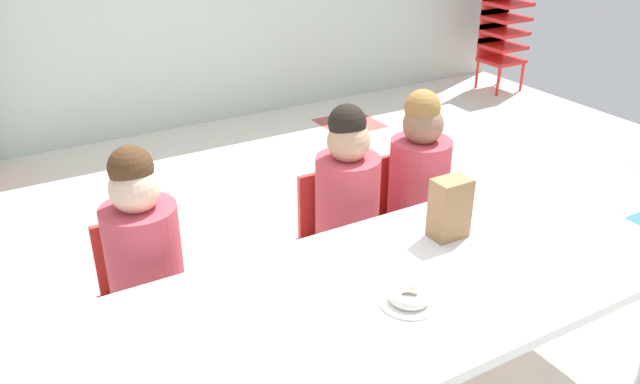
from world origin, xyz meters
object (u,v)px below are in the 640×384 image
at_px(seated_child_near_camera, 142,246).
at_px(donut_powdered_on_plate, 409,295).
at_px(craft_table, 384,301).
at_px(seated_child_middle_seat, 346,193).
at_px(seated_child_far_right, 418,174).
at_px(paper_bag_brown, 450,208).
at_px(kid_chair_red_stack, 502,22).
at_px(paper_plate_near_edge, 409,302).

height_order(seated_child_near_camera, donut_powdered_on_plate, seated_child_near_camera).
height_order(craft_table, seated_child_near_camera, seated_child_near_camera).
bearing_deg(seated_child_middle_seat, seated_child_far_right, 0.00).
relative_size(paper_bag_brown, donut_powdered_on_plate, 1.73).
bearing_deg(seated_child_near_camera, paper_bag_brown, -26.23).
xyz_separation_m(kid_chair_red_stack, paper_bag_brown, (-2.74, -2.52, 0.09)).
height_order(paper_bag_brown, paper_plate_near_edge, paper_bag_brown).
bearing_deg(seated_child_near_camera, seated_child_far_right, 0.00).
height_order(seated_child_middle_seat, paper_plate_near_edge, seated_child_middle_seat).
xyz_separation_m(craft_table, donut_powdered_on_plate, (0.02, -0.09, 0.07)).
bearing_deg(seated_child_middle_seat, seated_child_near_camera, 180.00).
bearing_deg(seated_child_near_camera, craft_table, -47.82).
xyz_separation_m(seated_child_near_camera, paper_plate_near_edge, (0.60, -0.72, 0.00)).
distance_m(craft_table, seated_child_middle_seat, 0.68).
height_order(seated_child_near_camera, kid_chair_red_stack, kid_chair_red_stack).
relative_size(craft_table, donut_powdered_on_plate, 16.34).
relative_size(craft_table, seated_child_middle_seat, 2.26).
xyz_separation_m(seated_child_far_right, paper_plate_near_edge, (-0.60, -0.72, 0.00)).
xyz_separation_m(seated_child_far_right, kid_chair_red_stack, (2.50, 2.05, 0.02)).
distance_m(craft_table, paper_bag_brown, 0.44).
distance_m(seated_child_near_camera, seated_child_middle_seat, 0.83).
bearing_deg(craft_table, paper_bag_brown, 22.47).
height_order(seated_child_middle_seat, kid_chair_red_stack, kid_chair_red_stack).
relative_size(seated_child_middle_seat, paper_bag_brown, 4.17).
bearing_deg(seated_child_far_right, paper_bag_brown, -116.80).
xyz_separation_m(seated_child_near_camera, seated_child_middle_seat, (0.83, -0.00, 0.00)).
distance_m(craft_table, paper_plate_near_edge, 0.10).
distance_m(kid_chair_red_stack, donut_powdered_on_plate, 4.16).
xyz_separation_m(craft_table, seated_child_middle_seat, (0.26, 0.63, 0.04)).
bearing_deg(paper_bag_brown, seated_child_far_right, 63.20).
height_order(craft_table, paper_plate_near_edge, paper_plate_near_edge).
relative_size(paper_plate_near_edge, donut_powdered_on_plate, 1.42).
distance_m(seated_child_middle_seat, seated_child_far_right, 0.36).
distance_m(seated_child_middle_seat, paper_bag_brown, 0.50).
bearing_deg(craft_table, seated_child_near_camera, 132.18).
xyz_separation_m(craft_table, paper_plate_near_edge, (0.02, -0.09, 0.04)).
relative_size(seated_child_middle_seat, paper_plate_near_edge, 5.10).
relative_size(seated_child_near_camera, seated_child_middle_seat, 1.00).
relative_size(seated_child_near_camera, seated_child_far_right, 1.00).
height_order(paper_bag_brown, donut_powdered_on_plate, paper_bag_brown).
bearing_deg(paper_plate_near_edge, seated_child_far_right, 50.36).
bearing_deg(seated_child_far_right, donut_powdered_on_plate, -129.64).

